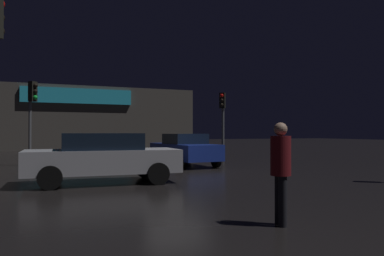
% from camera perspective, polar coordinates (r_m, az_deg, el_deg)
% --- Properties ---
extents(ground_plane, '(120.00, 120.00, 0.00)m').
position_cam_1_polar(ground_plane, '(14.41, -2.34, -6.84)').
color(ground_plane, black).
extents(store_building, '(21.58, 10.22, 5.63)m').
position_cam_1_polar(store_building, '(38.60, -17.80, 1.28)').
color(store_building, '#4C4742').
rests_on(store_building, ground).
extents(traffic_signal_opposite, '(0.41, 0.43, 3.84)m').
position_cam_1_polar(traffic_signal_opposite, '(21.66, 4.70, 2.34)').
color(traffic_signal_opposite, '#595B60').
rests_on(traffic_signal_opposite, ground).
extents(traffic_signal_cross_left, '(0.42, 0.42, 3.89)m').
position_cam_1_polar(traffic_signal_cross_left, '(18.69, -23.30, 3.46)').
color(traffic_signal_cross_left, '#595B60').
rests_on(traffic_signal_cross_left, ground).
extents(car_far, '(2.20, 4.60, 1.48)m').
position_cam_1_polar(car_far, '(17.48, -1.20, -3.27)').
color(car_far, navy).
rests_on(car_far, ground).
extents(car_crossing, '(4.64, 2.24, 1.53)m').
position_cam_1_polar(car_crossing, '(11.72, -13.51, -4.32)').
color(car_crossing, '#B7B7BF').
rests_on(car_crossing, ground).
extents(pedestrian, '(0.41, 0.41, 1.72)m').
position_cam_1_polar(pedestrian, '(6.41, 13.43, -5.58)').
color(pedestrian, black).
rests_on(pedestrian, ground).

